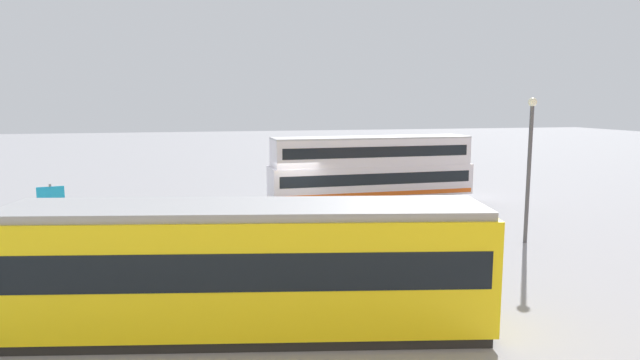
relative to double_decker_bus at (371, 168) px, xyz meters
The scene contains 7 objects.
ground_plane 5.33m from the double_decker_bus, 20.31° to the left, with size 160.00×160.00×0.00m, color gray.
double_decker_bus is the anchor object (origin of this frame).
tram_yellow 19.01m from the double_decker_bus, 62.09° to the left, with size 12.28×4.86×3.26m.
pedestrian_near_railing 11.05m from the double_decker_bus, 42.03° to the left, with size 0.42×0.42×1.65m.
pedestrian_railing 11.88m from the double_decker_bus, 29.87° to the left, with size 8.57×0.18×1.08m.
info_sign 16.98m from the double_decker_bus, 21.44° to the left, with size 1.02×0.27×2.45m.
street_lamp 11.17m from the double_decker_bus, 106.73° to the left, with size 0.36×0.36×5.94m.
Camera 1 is at (5.48, 28.36, 5.78)m, focal length 30.70 mm.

